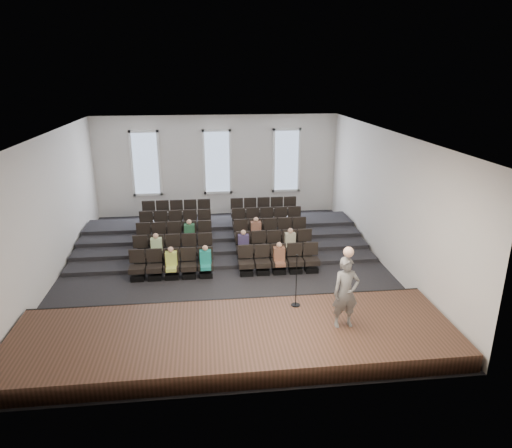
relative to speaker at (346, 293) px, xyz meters
The scene contains 14 objects.
ground 6.14m from the speaker, 119.52° to the left, with size 14.00×14.00×0.00m, color black.
ceiling 6.92m from the speaker, 119.52° to the left, with size 12.00×14.00×0.02m, color white.
wall_back 12.59m from the speaker, 103.52° to the left, with size 12.00×0.04×5.00m, color silver.
wall_front 3.61m from the speaker, 147.99° to the right, with size 12.00×0.04×5.00m, color silver.
wall_left 10.40m from the speaker, 149.93° to the left, with size 0.04×14.00×5.00m, color silver.
wall_right 6.12m from the speaker, 59.25° to the left, with size 0.04×14.00×5.00m, color silver.
stage 3.18m from the speaker, behind, with size 11.80×3.60×0.50m, color #4A2C1F.
stage_lip 3.68m from the speaker, 147.72° to the left, with size 11.80×0.06×0.52m, color black.
risers 8.95m from the speaker, 109.36° to the left, with size 11.80×4.80×0.60m.
seating_rows 7.38m from the speaker, 113.58° to the left, with size 6.80×4.70×1.67m.
windows 12.55m from the speaker, 103.60° to the left, with size 8.44×0.10×3.24m.
audience 6.28m from the speaker, 118.07° to the left, with size 5.45×2.64×1.10m.
speaker is the anchor object (origin of this frame).
mic_stand 1.71m from the speaker, 130.82° to the left, with size 0.27×0.27×1.61m.
Camera 1 is at (-0.64, -15.63, 7.03)m, focal length 32.00 mm.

